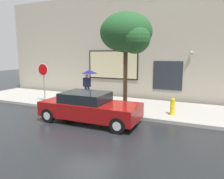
{
  "coord_description": "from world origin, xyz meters",
  "views": [
    {
      "loc": [
        4.73,
        -8.11,
        3.01
      ],
      "look_at": [
        0.34,
        1.8,
        1.2
      ],
      "focal_mm": 33.83,
      "sensor_mm": 36.0,
      "label": 1
    }
  ],
  "objects_px": {
    "fire_hydrant": "(173,106)",
    "pedestrian_with_umbrella": "(89,76)",
    "street_tree": "(128,34)",
    "stop_sign": "(43,75)",
    "parked_car": "(89,107)"
  },
  "relations": [
    {
      "from": "fire_hydrant",
      "to": "pedestrian_with_umbrella",
      "type": "distance_m",
      "value": 5.75
    },
    {
      "from": "fire_hydrant",
      "to": "street_tree",
      "type": "relative_size",
      "value": 0.17
    },
    {
      "from": "stop_sign",
      "to": "fire_hydrant",
      "type": "bearing_deg",
      "value": 2.01
    },
    {
      "from": "parked_car",
      "to": "stop_sign",
      "type": "xyz_separation_m",
      "value": [
        -4.27,
        1.94,
        1.13
      ]
    },
    {
      "from": "parked_car",
      "to": "stop_sign",
      "type": "relative_size",
      "value": 1.9
    },
    {
      "from": "pedestrian_with_umbrella",
      "to": "stop_sign",
      "type": "distance_m",
      "value": 2.75
    },
    {
      "from": "fire_hydrant",
      "to": "stop_sign",
      "type": "bearing_deg",
      "value": -177.99
    },
    {
      "from": "pedestrian_with_umbrella",
      "to": "street_tree",
      "type": "relative_size",
      "value": 0.39
    },
    {
      "from": "fire_hydrant",
      "to": "pedestrian_with_umbrella",
      "type": "height_order",
      "value": "pedestrian_with_umbrella"
    },
    {
      "from": "parked_car",
      "to": "street_tree",
      "type": "relative_size",
      "value": 0.92
    },
    {
      "from": "parked_car",
      "to": "fire_hydrant",
      "type": "xyz_separation_m",
      "value": [
        3.32,
        2.21,
        -0.12
      ]
    },
    {
      "from": "parked_car",
      "to": "pedestrian_with_umbrella",
      "type": "distance_m",
      "value": 4.35
    },
    {
      "from": "pedestrian_with_umbrella",
      "to": "stop_sign",
      "type": "bearing_deg",
      "value": -141.14
    },
    {
      "from": "stop_sign",
      "to": "parked_car",
      "type": "bearing_deg",
      "value": -24.45
    },
    {
      "from": "parked_car",
      "to": "pedestrian_with_umbrella",
      "type": "relative_size",
      "value": 2.36
    }
  ]
}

